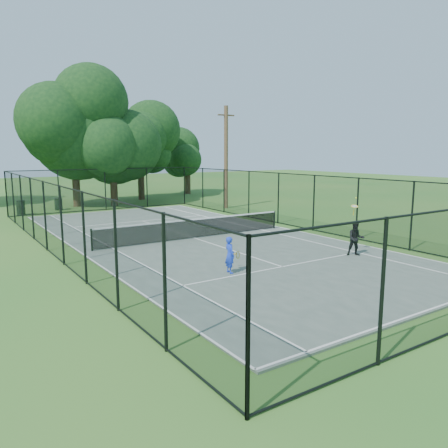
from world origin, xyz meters
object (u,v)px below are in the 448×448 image
utility_pole (226,157)px  player_black (356,238)px  player_blue (230,255)px  tennis_net (195,228)px  trash_bin_right (58,204)px  trash_bin_left (21,208)px

utility_pole → player_black: 16.52m
player_blue → player_black: (5.68, -0.68, 0.06)m
tennis_net → trash_bin_right: size_ratio=11.69×
trash_bin_right → player_blue: player_blue is taller
tennis_net → trash_bin_right: (-2.90, 14.86, -0.14)m
tennis_net → player_blue: (-2.04, -5.99, 0.12)m
trash_bin_left → trash_bin_right: (2.71, 1.18, -0.06)m
utility_pole → player_blue: (-9.90, -14.99, -3.12)m
trash_bin_right → player_black: player_black is taller
tennis_net → trash_bin_left: bearing=112.3°
utility_pole → player_blue: size_ratio=5.88×
utility_pole → player_blue: bearing=-123.4°
trash_bin_right → player_blue: size_ratio=0.68×
player_blue → trash_bin_left: bearing=100.3°
trash_bin_right → player_blue: (0.86, -20.86, 0.26)m
utility_pole → tennis_net: bearing=-131.1°
utility_pole → player_black: utility_pole is taller
trash_bin_left → trash_bin_right: size_ratio=1.15×
trash_bin_left → utility_pole: size_ratio=0.13×
tennis_net → trash_bin_left: tennis_net is taller
trash_bin_right → trash_bin_left: bearing=-156.5°
player_black → player_blue: bearing=173.1°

